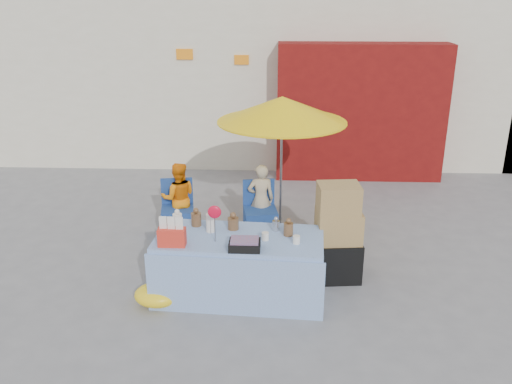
{
  "coord_description": "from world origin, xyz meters",
  "views": [
    {
      "loc": [
        0.61,
        -6.14,
        3.56
      ],
      "look_at": [
        0.34,
        0.6,
        1.0
      ],
      "focal_mm": 38.0,
      "sensor_mm": 36.0,
      "label": 1
    }
  ],
  "objects_px": {
    "box_stack": "(338,236)",
    "market_table": "(239,265)",
    "vendor_orange": "(179,198)",
    "vendor_beige": "(261,199)",
    "umbrella": "(282,110)",
    "chair_left": "(178,220)",
    "chair_right": "(260,221)"
  },
  "relations": [
    {
      "from": "chair_left",
      "to": "vendor_beige",
      "type": "height_order",
      "value": "vendor_beige"
    },
    {
      "from": "market_table",
      "to": "vendor_beige",
      "type": "distance_m",
      "value": 1.82
    },
    {
      "from": "vendor_beige",
      "to": "chair_left",
      "type": "bearing_deg",
      "value": -3.02
    },
    {
      "from": "umbrella",
      "to": "box_stack",
      "type": "xyz_separation_m",
      "value": [
        0.72,
        -1.49,
        -1.29
      ]
    },
    {
      "from": "vendor_beige",
      "to": "umbrella",
      "type": "relative_size",
      "value": 0.53
    },
    {
      "from": "vendor_orange",
      "to": "vendor_beige",
      "type": "xyz_separation_m",
      "value": [
        1.25,
        0.0,
        -0.0
      ]
    },
    {
      "from": "market_table",
      "to": "umbrella",
      "type": "distance_m",
      "value": 2.51
    },
    {
      "from": "box_stack",
      "to": "market_table",
      "type": "bearing_deg",
      "value": -159.21
    },
    {
      "from": "market_table",
      "to": "chair_left",
      "type": "relative_size",
      "value": 2.47
    },
    {
      "from": "market_table",
      "to": "chair_left",
      "type": "bearing_deg",
      "value": 126.01
    },
    {
      "from": "umbrella",
      "to": "box_stack",
      "type": "height_order",
      "value": "umbrella"
    },
    {
      "from": "vendor_orange",
      "to": "vendor_beige",
      "type": "distance_m",
      "value": 1.25
    },
    {
      "from": "chair_left",
      "to": "box_stack",
      "type": "height_order",
      "value": "box_stack"
    },
    {
      "from": "market_table",
      "to": "box_stack",
      "type": "relative_size",
      "value": 1.62
    },
    {
      "from": "vendor_beige",
      "to": "box_stack",
      "type": "xyz_separation_m",
      "value": [
        1.02,
        -1.34,
        0.05
      ]
    },
    {
      "from": "box_stack",
      "to": "umbrella",
      "type": "bearing_deg",
      "value": 115.81
    },
    {
      "from": "market_table",
      "to": "umbrella",
      "type": "height_order",
      "value": "umbrella"
    },
    {
      "from": "chair_left",
      "to": "chair_right",
      "type": "xyz_separation_m",
      "value": [
        1.25,
        0.0,
        0.0
      ]
    },
    {
      "from": "chair_left",
      "to": "umbrella",
      "type": "xyz_separation_m",
      "value": [
        1.55,
        0.28,
        1.64
      ]
    },
    {
      "from": "chair_right",
      "to": "box_stack",
      "type": "relative_size",
      "value": 0.66
    },
    {
      "from": "chair_left",
      "to": "vendor_beige",
      "type": "distance_m",
      "value": 1.29
    },
    {
      "from": "market_table",
      "to": "vendor_beige",
      "type": "bearing_deg",
      "value": 87.49
    },
    {
      "from": "chair_right",
      "to": "vendor_orange",
      "type": "bearing_deg",
      "value": 164.7
    },
    {
      "from": "chair_right",
      "to": "umbrella",
      "type": "height_order",
      "value": "umbrella"
    },
    {
      "from": "chair_left",
      "to": "market_table",
      "type": "bearing_deg",
      "value": -67.1
    },
    {
      "from": "chair_right",
      "to": "chair_left",
      "type": "bearing_deg",
      "value": 170.85
    },
    {
      "from": "chair_left",
      "to": "vendor_orange",
      "type": "relative_size",
      "value": 0.76
    },
    {
      "from": "chair_left",
      "to": "vendor_beige",
      "type": "bearing_deg",
      "value": -3.02
    },
    {
      "from": "chair_right",
      "to": "umbrella",
      "type": "bearing_deg",
      "value": 34.09
    },
    {
      "from": "vendor_beige",
      "to": "chair_right",
      "type": "bearing_deg",
      "value": 79.78
    },
    {
      "from": "vendor_beige",
      "to": "market_table",
      "type": "bearing_deg",
      "value": 74.38
    },
    {
      "from": "chair_right",
      "to": "box_stack",
      "type": "height_order",
      "value": "box_stack"
    }
  ]
}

